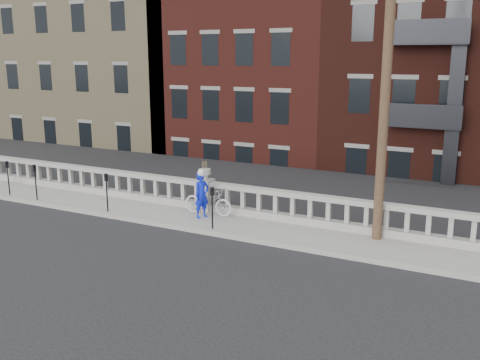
% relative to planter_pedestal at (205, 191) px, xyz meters
% --- Properties ---
extents(ground, '(120.00, 120.00, 0.00)m').
position_rel_planter_pedestal_xyz_m(ground, '(0.00, -3.95, -0.83)').
color(ground, black).
rests_on(ground, ground).
extents(sidewalk, '(32.00, 2.20, 0.15)m').
position_rel_planter_pedestal_xyz_m(sidewalk, '(0.00, -0.95, -0.76)').
color(sidewalk, gray).
rests_on(sidewalk, ground).
extents(balustrade, '(28.00, 0.34, 1.03)m').
position_rel_planter_pedestal_xyz_m(balustrade, '(0.00, 0.00, -0.19)').
color(balustrade, gray).
rests_on(balustrade, sidewalk).
extents(planter_pedestal, '(0.55, 0.55, 1.76)m').
position_rel_planter_pedestal_xyz_m(planter_pedestal, '(0.00, 0.00, 0.00)').
color(planter_pedestal, gray).
rests_on(planter_pedestal, sidewalk).
extents(lower_level, '(80.00, 44.00, 20.80)m').
position_rel_planter_pedestal_xyz_m(lower_level, '(0.56, 19.09, 1.80)').
color(lower_level, '#605E59').
rests_on(lower_level, ground).
extents(utility_pole, '(1.60, 0.28, 10.00)m').
position_rel_planter_pedestal_xyz_m(utility_pole, '(6.20, -0.35, 4.41)').
color(utility_pole, '#422D1E').
rests_on(utility_pole, sidewalk).
extents(parking_meter_a, '(0.10, 0.09, 1.36)m').
position_rel_planter_pedestal_xyz_m(parking_meter_a, '(-7.91, -1.80, 0.17)').
color(parking_meter_a, black).
rests_on(parking_meter_a, sidewalk).
extents(parking_meter_b, '(0.10, 0.09, 1.36)m').
position_rel_planter_pedestal_xyz_m(parking_meter_b, '(-6.41, -1.80, 0.17)').
color(parking_meter_b, black).
rests_on(parking_meter_b, sidewalk).
extents(parking_meter_c, '(0.10, 0.09, 1.36)m').
position_rel_planter_pedestal_xyz_m(parking_meter_c, '(-2.93, -1.80, 0.17)').
color(parking_meter_c, black).
rests_on(parking_meter_c, sidewalk).
extents(parking_meter_d, '(0.10, 0.09, 1.36)m').
position_rel_planter_pedestal_xyz_m(parking_meter_d, '(1.35, -1.80, 0.17)').
color(parking_meter_d, black).
rests_on(parking_meter_d, sidewalk).
extents(bicycle, '(1.83, 0.67, 0.95)m').
position_rel_planter_pedestal_xyz_m(bicycle, '(0.41, -0.47, -0.20)').
color(bicycle, silver).
rests_on(bicycle, sidewalk).
extents(cyclist, '(0.55, 0.67, 1.56)m').
position_rel_planter_pedestal_xyz_m(cyclist, '(0.41, -0.89, 0.10)').
color(cyclist, '#0D1DCE').
rests_on(cyclist, sidewalk).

